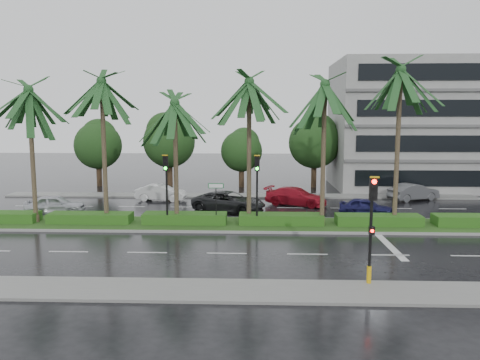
{
  "coord_description": "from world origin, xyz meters",
  "views": [
    {
      "loc": [
        1.47,
        -27.54,
        6.73
      ],
      "look_at": [
        0.43,
        1.5,
        2.82
      ],
      "focal_mm": 35.0,
      "sensor_mm": 36.0,
      "label": 1
    }
  ],
  "objects_px": {
    "car_silver": "(55,205)",
    "car_grey": "(413,192)",
    "street_sign": "(216,193)",
    "car_blue": "(366,207)",
    "car_red": "(296,196)",
    "signal_near": "(371,225)",
    "signal_median_left": "(166,179)",
    "car_white": "(161,193)",
    "car_darkgrey": "(229,202)"
  },
  "relations": [
    {
      "from": "street_sign",
      "to": "car_blue",
      "type": "xyz_separation_m",
      "value": [
        10.0,
        3.79,
        -1.51
      ]
    },
    {
      "from": "street_sign",
      "to": "car_red",
      "type": "bearing_deg",
      "value": 54.0
    },
    {
      "from": "car_darkgrey",
      "to": "car_silver",
      "type": "bearing_deg",
      "value": 115.9
    },
    {
      "from": "signal_median_left",
      "to": "signal_near",
      "type": "bearing_deg",
      "value": -44.09
    },
    {
      "from": "car_silver",
      "to": "car_darkgrey",
      "type": "relative_size",
      "value": 0.77
    },
    {
      "from": "signal_near",
      "to": "signal_median_left",
      "type": "distance_m",
      "value": 13.93
    },
    {
      "from": "signal_near",
      "to": "car_silver",
      "type": "bearing_deg",
      "value": 144.17
    },
    {
      "from": "signal_near",
      "to": "street_sign",
      "type": "xyz_separation_m",
      "value": [
        -7.0,
        9.87,
        -0.38
      ]
    },
    {
      "from": "street_sign",
      "to": "car_silver",
      "type": "height_order",
      "value": "street_sign"
    },
    {
      "from": "car_red",
      "to": "signal_median_left",
      "type": "bearing_deg",
      "value": 154.99
    },
    {
      "from": "car_red",
      "to": "car_grey",
      "type": "relative_size",
      "value": 1.12
    },
    {
      "from": "street_sign",
      "to": "car_red",
      "type": "relative_size",
      "value": 0.55
    },
    {
      "from": "street_sign",
      "to": "car_blue",
      "type": "distance_m",
      "value": 10.8
    },
    {
      "from": "car_grey",
      "to": "signal_median_left",
      "type": "bearing_deg",
      "value": 95.15
    },
    {
      "from": "car_silver",
      "to": "car_grey",
      "type": "height_order",
      "value": "car_grey"
    },
    {
      "from": "car_silver",
      "to": "car_red",
      "type": "bearing_deg",
      "value": -88.24
    },
    {
      "from": "car_red",
      "to": "car_blue",
      "type": "height_order",
      "value": "car_red"
    },
    {
      "from": "car_silver",
      "to": "car_grey",
      "type": "relative_size",
      "value": 0.95
    },
    {
      "from": "car_darkgrey",
      "to": "car_grey",
      "type": "bearing_deg",
      "value": -51.22
    },
    {
      "from": "signal_median_left",
      "to": "car_darkgrey",
      "type": "height_order",
      "value": "signal_median_left"
    },
    {
      "from": "street_sign",
      "to": "signal_median_left",
      "type": "bearing_deg",
      "value": -176.53
    },
    {
      "from": "signal_median_left",
      "to": "car_darkgrey",
      "type": "distance_m",
      "value": 6.55
    },
    {
      "from": "street_sign",
      "to": "car_grey",
      "type": "xyz_separation_m",
      "value": [
        15.25,
        10.02,
        -1.43
      ]
    },
    {
      "from": "car_white",
      "to": "car_red",
      "type": "bearing_deg",
      "value": -94.05
    },
    {
      "from": "car_red",
      "to": "car_grey",
      "type": "distance_m",
      "value": 10.06
    },
    {
      "from": "car_silver",
      "to": "car_blue",
      "type": "height_order",
      "value": "car_silver"
    },
    {
      "from": "car_white",
      "to": "signal_median_left",
      "type": "bearing_deg",
      "value": -161.7
    },
    {
      "from": "street_sign",
      "to": "car_white",
      "type": "xyz_separation_m",
      "value": [
        -5.3,
        9.2,
        -1.46
      ]
    },
    {
      "from": "car_white",
      "to": "signal_near",
      "type": "bearing_deg",
      "value": -142.66
    },
    {
      "from": "car_red",
      "to": "car_grey",
      "type": "height_order",
      "value": "car_grey"
    },
    {
      "from": "signal_near",
      "to": "signal_median_left",
      "type": "bearing_deg",
      "value": 135.91
    },
    {
      "from": "signal_near",
      "to": "street_sign",
      "type": "height_order",
      "value": "signal_near"
    },
    {
      "from": "car_white",
      "to": "car_grey",
      "type": "xyz_separation_m",
      "value": [
        20.55,
        0.82,
        0.04
      ]
    },
    {
      "from": "car_blue",
      "to": "signal_near",
      "type": "bearing_deg",
      "value": -173.19
    },
    {
      "from": "signal_median_left",
      "to": "car_white",
      "type": "xyz_separation_m",
      "value": [
        -2.3,
        9.38,
        -2.33
      ]
    },
    {
      "from": "car_darkgrey",
      "to": "car_grey",
      "type": "height_order",
      "value": "car_darkgrey"
    },
    {
      "from": "signal_median_left",
      "to": "car_blue",
      "type": "bearing_deg",
      "value": 16.99
    },
    {
      "from": "signal_near",
      "to": "car_white",
      "type": "bearing_deg",
      "value": 122.82
    },
    {
      "from": "signal_near",
      "to": "car_blue",
      "type": "distance_m",
      "value": 14.11
    },
    {
      "from": "signal_near",
      "to": "car_blue",
      "type": "xyz_separation_m",
      "value": [
        3.0,
        13.66,
        -1.89
      ]
    },
    {
      "from": "signal_near",
      "to": "car_darkgrey",
      "type": "height_order",
      "value": "signal_near"
    },
    {
      "from": "signal_median_left",
      "to": "street_sign",
      "type": "xyz_separation_m",
      "value": [
        3.0,
        0.18,
        -0.87
      ]
    },
    {
      "from": "signal_near",
      "to": "signal_median_left",
      "type": "xyz_separation_m",
      "value": [
        -10.0,
        9.69,
        0.49
      ]
    },
    {
      "from": "car_grey",
      "to": "street_sign",
      "type": "bearing_deg",
      "value": 99.25
    },
    {
      "from": "car_blue",
      "to": "car_silver",
      "type": "bearing_deg",
      "value": 109.91
    },
    {
      "from": "car_blue",
      "to": "car_grey",
      "type": "bearing_deg",
      "value": -20.95
    },
    {
      "from": "car_grey",
      "to": "car_white",
      "type": "bearing_deg",
      "value": 68.24
    },
    {
      "from": "car_white",
      "to": "car_darkgrey",
      "type": "xyz_separation_m",
      "value": [
        5.8,
        -4.33,
        0.06
      ]
    },
    {
      "from": "car_silver",
      "to": "car_grey",
      "type": "bearing_deg",
      "value": -87.98
    },
    {
      "from": "signal_near",
      "to": "car_silver",
      "type": "height_order",
      "value": "signal_near"
    }
  ]
}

